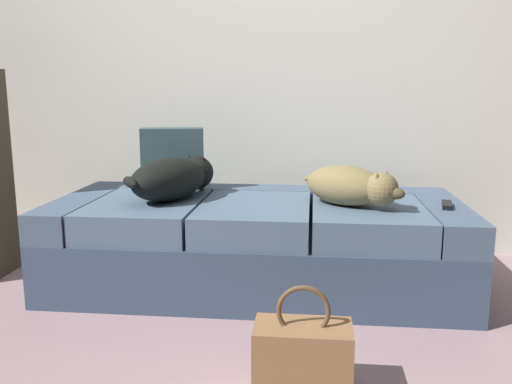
# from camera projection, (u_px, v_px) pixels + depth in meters

# --- Properties ---
(back_wall) EXTENTS (6.40, 0.10, 2.80)m
(back_wall) POSITION_uv_depth(u_px,v_px,m) (269.00, 20.00, 3.22)
(back_wall) COLOR silver
(back_wall) RESTS_ON ground
(couch) EXTENTS (2.04, 0.91, 0.44)m
(couch) POSITION_uv_depth(u_px,v_px,m) (257.00, 243.00, 2.76)
(couch) COLOR #36485E
(couch) RESTS_ON ground
(dog_dark) EXTENTS (0.45, 0.60, 0.21)m
(dog_dark) POSITION_uv_depth(u_px,v_px,m) (174.00, 178.00, 2.72)
(dog_dark) COLOR black
(dog_dark) RESTS_ON couch
(dog_tan) EXTENTS (0.51, 0.43, 0.19)m
(dog_tan) POSITION_uv_depth(u_px,v_px,m) (351.00, 186.00, 2.57)
(dog_tan) COLOR olive
(dog_tan) RESTS_ON couch
(tv_remote) EXTENTS (0.07, 0.16, 0.02)m
(tv_remote) POSITION_uv_depth(u_px,v_px,m) (447.00, 205.00, 2.55)
(tv_remote) COLOR black
(tv_remote) RESTS_ON couch
(throw_pillow) EXTENTS (0.36, 0.18, 0.34)m
(throw_pillow) POSITION_uv_depth(u_px,v_px,m) (173.00, 159.00, 2.99)
(throw_pillow) COLOR #334D53
(throw_pillow) RESTS_ON couch
(handbag) EXTENTS (0.32, 0.18, 0.38)m
(handbag) POSITION_uv_depth(u_px,v_px,m) (303.00, 358.00, 1.77)
(handbag) COLOR olive
(handbag) RESTS_ON ground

